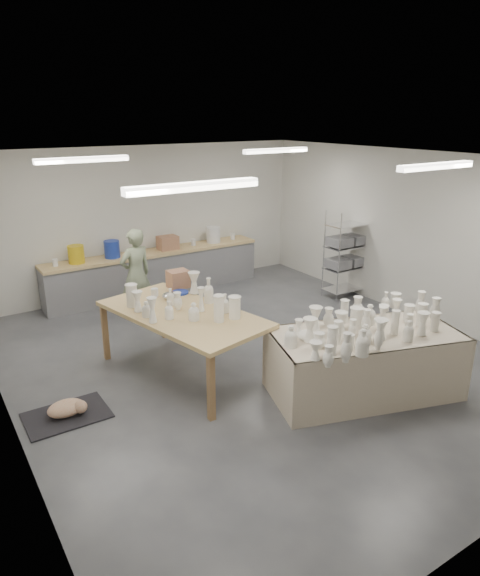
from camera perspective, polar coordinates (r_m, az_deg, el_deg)
room at (r=7.33m, az=0.90°, el=6.71°), size 8.00×8.02×3.00m
back_counter at (r=10.84m, az=-9.37°, el=1.93°), size 4.60×0.60×1.24m
wire_shelf at (r=10.65m, az=11.78°, el=3.89°), size 0.88×0.48×1.80m
drying_table at (r=7.09m, az=13.59°, el=-7.84°), size 2.71×1.91×1.25m
work_table at (r=7.38m, az=-6.43°, el=-2.33°), size 1.78×2.73×1.32m
rug at (r=6.97m, az=-18.69°, el=-13.25°), size 1.00×0.70×0.02m
cat at (r=6.91m, az=-18.57°, el=-12.50°), size 0.48×0.36×0.20m
potter at (r=9.44m, az=-11.48°, el=1.50°), size 0.67×0.50×1.68m
red_stool at (r=9.84m, az=-11.88°, el=-1.05°), size 0.46×0.46×0.35m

